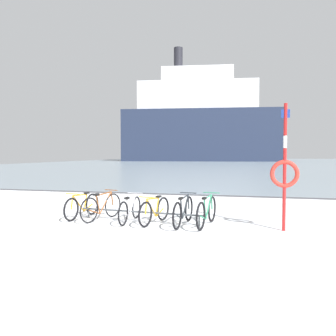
% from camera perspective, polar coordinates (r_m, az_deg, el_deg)
% --- Properties ---
extents(ground, '(80.00, 132.00, 0.08)m').
position_cam_1_polar(ground, '(58.31, 11.72, 0.65)').
color(ground, white).
extents(bike_rack, '(3.66, 0.42, 0.31)m').
position_cam_1_polar(bike_rack, '(8.92, -4.90, -7.89)').
color(bike_rack, '#4C5156').
rests_on(bike_rack, ground).
extents(bicycle_0, '(0.46, 1.68, 0.77)m').
position_cam_1_polar(bicycle_0, '(9.78, -15.05, -6.56)').
color(bicycle_0, black).
rests_on(bicycle_0, ground).
extents(bicycle_1, '(0.61, 1.63, 0.82)m').
position_cam_1_polar(bicycle_1, '(9.36, -11.73, -6.78)').
color(bicycle_1, black).
rests_on(bicycle_1, ground).
extents(bicycle_2, '(0.46, 1.65, 0.76)m').
position_cam_1_polar(bicycle_2, '(8.96, -6.77, -7.35)').
color(bicycle_2, black).
rests_on(bicycle_2, ground).
extents(bicycle_3, '(0.55, 1.58, 0.78)m').
position_cam_1_polar(bicycle_3, '(8.68, -2.40, -7.62)').
color(bicycle_3, black).
rests_on(bicycle_3, ground).
extents(bicycle_4, '(0.46, 1.77, 0.82)m').
position_cam_1_polar(bicycle_4, '(8.50, 2.77, -7.72)').
color(bicycle_4, black).
rests_on(bicycle_4, ground).
extents(bicycle_5, '(0.48, 1.78, 0.83)m').
position_cam_1_polar(bicycle_5, '(8.47, 6.92, -7.73)').
color(bicycle_5, black).
rests_on(bicycle_5, ground).
extents(rescue_post, '(0.68, 0.10, 3.10)m').
position_cam_1_polar(rescue_post, '(8.27, 20.07, -0.36)').
color(rescue_post, red).
rests_on(rescue_post, ground).
extents(ferry_ship, '(40.06, 17.07, 28.88)m').
position_cam_1_polar(ferry_ship, '(83.08, 5.66, 7.98)').
color(ferry_ship, '#232D47').
rests_on(ferry_ship, ground).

